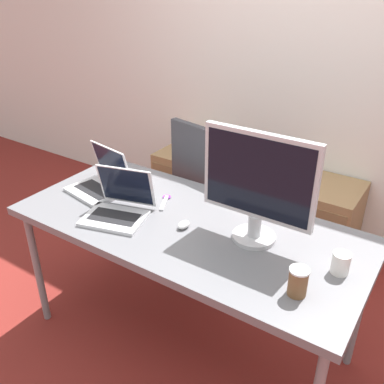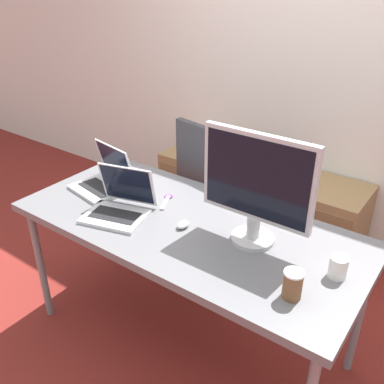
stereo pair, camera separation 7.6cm
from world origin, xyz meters
TOP-DOWN VIEW (x-y plane):
  - ground_plane at (0.00, 0.00)m, footprint 14.00×14.00m
  - wall_back at (0.00, 1.42)m, footprint 10.00×0.05m
  - desk at (0.00, 0.00)m, footprint 1.71×0.78m
  - office_chair at (-0.23, 0.70)m, footprint 0.56×0.60m
  - cabinet_left at (-0.75, 1.16)m, footprint 0.46×0.46m
  - cabinet_right at (0.34, 1.16)m, footprint 0.46×0.46m
  - water_bottle at (-0.75, 1.16)m, footprint 0.07×0.07m
  - laptop_left at (-0.32, -0.13)m, footprint 0.34×0.34m
  - laptop_right at (-0.59, 0.02)m, footprint 0.33×0.32m
  - monitor at (0.33, 0.05)m, footprint 0.51×0.20m
  - mouse at (0.01, -0.05)m, footprint 0.05×0.07m
  - coffee_cup_white at (0.72, 0.02)m, footprint 0.07×0.07m
  - coffee_cup_brown at (0.62, -0.19)m, footprint 0.08×0.08m
  - scissors at (-0.21, 0.11)m, footprint 0.10×0.16m

SIDE VIEW (x-z plane):
  - ground_plane at x=0.00m, z-range 0.00..0.00m
  - cabinet_left at x=-0.75m, z-range 0.00..0.57m
  - cabinet_right at x=0.34m, z-range 0.00..0.57m
  - office_chair at x=-0.23m, z-range -0.14..0.91m
  - water_bottle at x=-0.75m, z-range 0.56..0.78m
  - desk at x=0.00m, z-range 0.33..1.10m
  - scissors at x=-0.21m, z-range 0.77..0.78m
  - mouse at x=0.01m, z-range 0.77..0.80m
  - coffee_cup_white at x=0.72m, z-range 0.77..0.86m
  - laptop_left at x=-0.32m, z-range 0.70..0.93m
  - laptop_right at x=-0.59m, z-range 0.70..0.93m
  - coffee_cup_brown at x=0.62m, z-range 0.77..0.88m
  - monitor at x=0.33m, z-range 0.79..1.29m
  - wall_back at x=0.00m, z-range 0.00..2.60m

